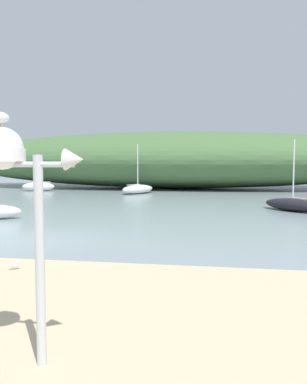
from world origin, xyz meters
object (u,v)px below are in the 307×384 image
Objects in this scene: mast_structure at (13,168)px; sailboat_far_left at (293,205)px; seagull_near_waterline at (14,264)px; seagull_on_radar at (0,116)px; sailboat_by_sandbar at (138,189)px; sailboat_mid_channel at (38,186)px.

mast_structure is 0.77× the size of sailboat_far_left.
mast_structure is 5.33m from seagull_near_waterline.
sailboat_far_left is (6.42, 18.77, -2.97)m from seagull_on_radar.
sailboat_by_sandbar reaches higher than sailboat_far_left.
seagull_on_radar is at bearing -65.69° from sailboat_mid_channel.
seagull_near_waterline is at bearing 118.53° from mast_structure.
sailboat_by_sandbar reaches higher than seagull_near_waterline.
sailboat_by_sandbar is (-10.68, 9.95, 0.03)m from sailboat_far_left.
seagull_on_radar reaches higher than sailboat_mid_channel.
seagull_on_radar is (-0.14, -0.01, 0.63)m from mast_structure.
sailboat_far_left reaches higher than mast_structure.
seagull_near_waterline is at bearing -66.13° from sailboat_mid_channel.
seagull_on_radar is 0.10× the size of sailboat_mid_channel.
sailboat_far_left is at bearing 59.53° from seagull_near_waterline.
sailboat_by_sandbar is (-4.41, 28.70, -2.31)m from mast_structure.
sailboat_mid_channel is at bearing 114.55° from mast_structure.
seagull_near_waterline is (2.12, -24.50, -0.06)m from sailboat_by_sandbar.
sailboat_mid_channel is 0.82× the size of sailboat_by_sandbar.
mast_structure is 0.91× the size of sailboat_mid_channel.
sailboat_by_sandbar reaches higher than seagull_on_radar.
seagull_near_waterline is (-2.14, 4.22, -2.99)m from seagull_on_radar.
mast_structure is at bearing -65.45° from sailboat_mid_channel.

